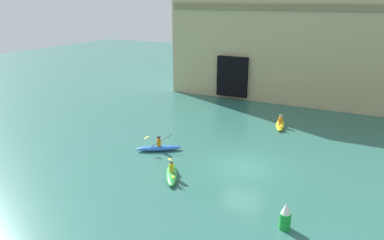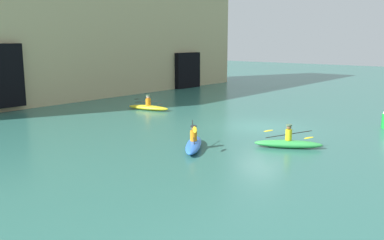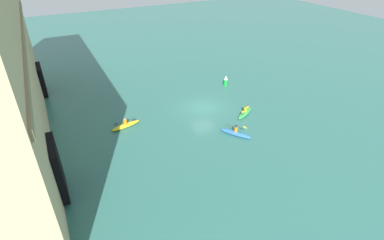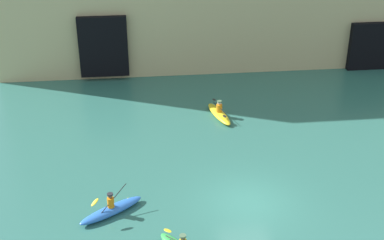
{
  "view_description": "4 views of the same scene",
  "coord_description": "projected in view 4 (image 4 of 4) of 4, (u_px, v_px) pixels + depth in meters",
  "views": [
    {
      "loc": [
        7.14,
        -20.96,
        10.24
      ],
      "look_at": [
        -4.85,
        2.3,
        1.78
      ],
      "focal_mm": 35.0,
      "sensor_mm": 36.0,
      "label": 1
    },
    {
      "loc": [
        -20.59,
        -11.86,
        4.85
      ],
      "look_at": [
        -3.75,
        1.92,
        0.71
      ],
      "focal_mm": 40.0,
      "sensor_mm": 36.0,
      "label": 2
    },
    {
      "loc": [
        -25.91,
        14.56,
        16.4
      ],
      "look_at": [
        -3.83,
        3.37,
        1.39
      ],
      "focal_mm": 28.0,
      "sensor_mm": 36.0,
      "label": 3
    },
    {
      "loc": [
        -4.81,
        -19.82,
        14.38
      ],
      "look_at": [
        -1.99,
        5.4,
        1.65
      ],
      "focal_mm": 50.0,
      "sensor_mm": 36.0,
      "label": 4
    }
  ],
  "objects": [
    {
      "name": "ground_plane",
      "position": [
        248.0,
        202.0,
        24.54
      ],
      "size": [
        120.0,
        120.0,
        0.0
      ],
      "primitive_type": "plane",
      "color": "#2D665B"
    },
    {
      "name": "kayak_yellow",
      "position": [
        219.0,
        113.0,
        32.4
      ],
      "size": [
        1.38,
        3.22,
        1.05
      ],
      "rotation": [
        0.0,
        0.0,
        1.8
      ],
      "color": "yellow",
      "rests_on": "ground"
    },
    {
      "name": "kayak_blue",
      "position": [
        111.0,
        210.0,
        23.65
      ],
      "size": [
        2.99,
        2.28,
        1.2
      ],
      "rotation": [
        0.0,
        0.0,
        0.59
      ],
      "color": "blue",
      "rests_on": "ground"
    }
  ]
}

